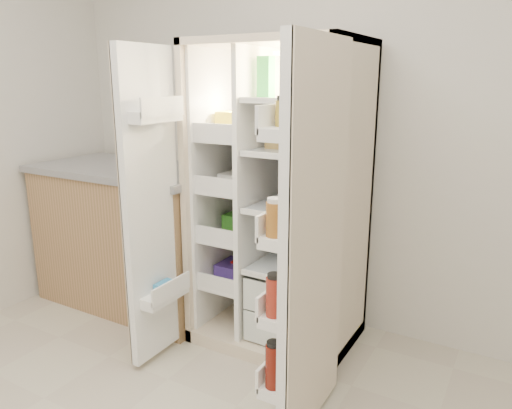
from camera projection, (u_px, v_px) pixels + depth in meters
The scene contains 5 objects.
wall_back at pixel (330, 118), 3.02m from camera, with size 4.00×0.02×2.70m, color silver.
refrigerator at pixel (285, 222), 2.94m from camera, with size 0.92×0.70×1.80m.
freezer_door at pixel (152, 210), 2.65m from camera, with size 0.15×0.40×1.72m.
fridge_door at pixel (309, 249), 2.10m from camera, with size 0.17×0.58×1.72m.
kitchen_counter at pixel (134, 235), 3.47m from camera, with size 1.38×0.73×1.00m.
Camera 1 is at (1.13, -0.88, 1.58)m, focal length 34.00 mm.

